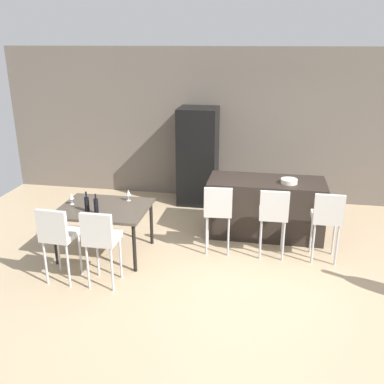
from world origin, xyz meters
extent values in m
plane|color=tan|center=(0.00, 0.00, 0.00)|extent=(10.00, 10.00, 0.00)
cube|color=#665B51|center=(0.00, 2.76, 1.45)|extent=(10.00, 0.12, 2.90)
cube|color=black|center=(0.30, 1.07, 0.46)|extent=(1.83, 0.79, 0.92)
cube|color=beige|center=(-0.38, 0.36, 0.65)|extent=(0.43, 0.43, 0.08)
cube|color=beige|center=(-0.37, 0.19, 0.87)|extent=(0.40, 0.09, 0.36)
cylinder|color=#B2B2B7|center=(-0.55, 0.50, 0.30)|extent=(0.03, 0.03, 0.61)
cylinder|color=#B2B2B7|center=(-0.23, 0.53, 0.30)|extent=(0.03, 0.03, 0.61)
cylinder|color=#B2B2B7|center=(-0.53, 0.18, 0.30)|extent=(0.03, 0.03, 0.61)
cylinder|color=#B2B2B7|center=(-0.21, 0.21, 0.30)|extent=(0.03, 0.03, 0.61)
cube|color=beige|center=(0.41, 0.36, 0.65)|extent=(0.41, 0.41, 0.08)
cube|color=beige|center=(0.42, 0.19, 0.87)|extent=(0.40, 0.07, 0.36)
cylinder|color=#B2B2B7|center=(0.25, 0.51, 0.30)|extent=(0.03, 0.03, 0.61)
cylinder|color=#B2B2B7|center=(0.57, 0.52, 0.30)|extent=(0.03, 0.03, 0.61)
cylinder|color=#B2B2B7|center=(0.26, 0.19, 0.30)|extent=(0.03, 0.03, 0.61)
cylinder|color=#B2B2B7|center=(0.58, 0.20, 0.30)|extent=(0.03, 0.03, 0.61)
cube|color=beige|center=(1.15, 0.36, 0.65)|extent=(0.40, 0.40, 0.08)
cube|color=beige|center=(1.15, 0.19, 0.87)|extent=(0.40, 0.06, 0.36)
cylinder|color=#B2B2B7|center=(0.99, 0.52, 0.30)|extent=(0.03, 0.03, 0.61)
cylinder|color=#B2B2B7|center=(1.31, 0.52, 0.30)|extent=(0.03, 0.03, 0.61)
cylinder|color=#B2B2B7|center=(0.99, 0.20, 0.30)|extent=(0.03, 0.03, 0.61)
cylinder|color=#B2B2B7|center=(1.31, 0.20, 0.30)|extent=(0.03, 0.03, 0.61)
cube|color=#4C4238|center=(-1.99, -0.04, 0.72)|extent=(1.27, 0.98, 0.04)
cylinder|color=black|center=(-2.56, 0.39, 0.35)|extent=(0.05, 0.05, 0.70)
cylinder|color=black|center=(-1.42, 0.39, 0.35)|extent=(0.05, 0.05, 0.70)
cylinder|color=black|center=(-2.56, -0.47, 0.35)|extent=(0.05, 0.05, 0.70)
cylinder|color=black|center=(-1.42, -0.47, 0.35)|extent=(0.05, 0.05, 0.70)
cube|color=beige|center=(-2.28, -0.83, 0.65)|extent=(0.42, 0.42, 0.08)
cube|color=beige|center=(-2.29, -1.00, 0.87)|extent=(0.40, 0.08, 0.36)
cylinder|color=#B2B2B7|center=(-2.43, -0.67, 0.30)|extent=(0.03, 0.03, 0.61)
cylinder|color=#B2B2B7|center=(-2.11, -0.68, 0.30)|extent=(0.03, 0.03, 0.61)
cylinder|color=#B2B2B7|center=(-2.44, -0.98, 0.30)|extent=(0.03, 0.03, 0.61)
cylinder|color=#B2B2B7|center=(-2.12, -1.00, 0.30)|extent=(0.03, 0.03, 0.61)
cube|color=beige|center=(-1.70, -0.83, 0.65)|extent=(0.40, 0.40, 0.08)
cube|color=beige|center=(-1.70, -1.00, 0.87)|extent=(0.40, 0.06, 0.36)
cylinder|color=#B2B2B7|center=(-1.86, -0.67, 0.30)|extent=(0.03, 0.03, 0.61)
cylinder|color=#B2B2B7|center=(-1.54, -0.67, 0.30)|extent=(0.03, 0.03, 0.61)
cylinder|color=#B2B2B7|center=(-1.86, -0.99, 0.30)|extent=(0.03, 0.03, 0.61)
cylinder|color=#B2B2B7|center=(-1.54, -0.99, 0.30)|extent=(0.03, 0.03, 0.61)
cylinder|color=black|center=(-2.16, -0.23, 0.84)|extent=(0.07, 0.07, 0.20)
cylinder|color=black|center=(-2.16, -0.23, 0.99)|extent=(0.02, 0.02, 0.08)
cylinder|color=black|center=(-1.99, -0.30, 0.85)|extent=(0.06, 0.06, 0.22)
cylinder|color=black|center=(-1.99, -0.30, 0.99)|extent=(0.02, 0.02, 0.07)
cylinder|color=silver|center=(-2.49, -0.02, 0.74)|extent=(0.06, 0.06, 0.00)
cylinder|color=silver|center=(-2.49, -0.02, 0.78)|extent=(0.01, 0.01, 0.08)
cone|color=silver|center=(-2.49, -0.02, 0.87)|extent=(0.07, 0.07, 0.09)
cylinder|color=silver|center=(-1.72, 0.27, 0.74)|extent=(0.06, 0.06, 0.00)
cylinder|color=silver|center=(-1.72, 0.27, 0.78)|extent=(0.01, 0.01, 0.08)
cone|color=silver|center=(-1.72, 0.27, 0.87)|extent=(0.07, 0.07, 0.09)
cube|color=black|center=(-1.02, 2.32, 0.92)|extent=(0.72, 0.68, 1.84)
cylinder|color=beige|center=(0.64, 0.98, 0.96)|extent=(0.25, 0.25, 0.07)
camera|label=1|loc=(0.27, -5.41, 3.01)|focal=39.86mm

